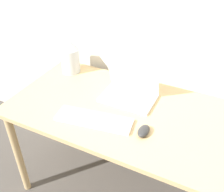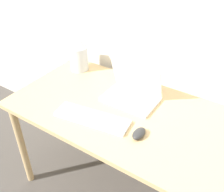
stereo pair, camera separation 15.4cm
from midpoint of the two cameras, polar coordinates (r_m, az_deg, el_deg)
name	(u,v)px [view 1 (the left image)]	position (r m, az deg, el deg)	size (l,w,h in m)	color
wall_back	(154,10)	(1.74, 6.64, 18.14)	(6.00, 0.05, 2.50)	silver
desk	(123,120)	(1.65, -0.24, -5.28)	(1.41, 0.76, 0.77)	tan
laptop	(130,91)	(1.67, 1.32, 1.10)	(0.34, 0.23, 0.23)	white
keyboard	(94,120)	(1.52, -6.87, -5.23)	(0.46, 0.20, 0.02)	white
mouse	(144,131)	(1.42, 3.84, -7.72)	(0.06, 0.10, 0.04)	#2D2D2D
vase	(70,56)	(1.96, -11.39, 8.47)	(0.13, 0.13, 0.26)	silver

